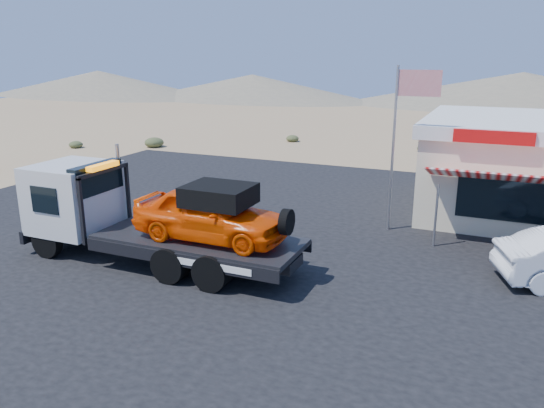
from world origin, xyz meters
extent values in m
plane|color=#9F7E5A|center=(0.00, 0.00, 0.00)|extent=(120.00, 120.00, 0.00)
cube|color=black|center=(2.00, 3.00, 0.01)|extent=(32.00, 24.00, 0.02)
cylinder|color=black|center=(-4.87, -2.73, 0.55)|extent=(1.06, 0.32, 1.06)
cylinder|color=black|center=(-4.87, -0.62, 0.55)|extent=(1.06, 0.32, 1.06)
cylinder|color=black|center=(-0.12, -2.73, 0.55)|extent=(1.06, 0.58, 1.06)
cylinder|color=black|center=(-0.12, -0.62, 0.55)|extent=(1.06, 0.58, 1.06)
cylinder|color=black|center=(1.25, -2.73, 0.55)|extent=(1.06, 0.58, 1.06)
cylinder|color=black|center=(1.25, -0.62, 0.55)|extent=(1.06, 0.58, 1.06)
cube|color=black|center=(-0.97, -1.67, 0.71)|extent=(8.65, 1.06, 0.32)
cube|color=silver|center=(-4.55, -1.67, 1.81)|extent=(2.32, 2.48, 2.22)
cube|color=black|center=(-3.55, -1.67, 2.55)|extent=(0.37, 2.11, 0.95)
cube|color=black|center=(-3.23, -1.67, 1.76)|extent=(0.11, 2.32, 2.11)
cube|color=orange|center=(-3.23, -1.67, 2.97)|extent=(0.26, 1.27, 0.16)
cube|color=black|center=(0.20, -1.67, 1.00)|extent=(6.33, 2.43, 0.16)
imported|color=#FF4A03|center=(0.62, -1.67, 1.87)|extent=(4.65, 1.87, 1.58)
cube|color=black|center=(0.93, -1.67, 2.47)|extent=(1.90, 1.58, 0.58)
cube|color=red|center=(8.00, 4.74, 3.67)|extent=(2.60, 0.12, 0.45)
cylinder|color=#99999E|center=(6.50, 3.30, 1.12)|extent=(0.08, 0.08, 2.20)
cylinder|color=#99999E|center=(4.70, 4.50, 3.02)|extent=(0.10, 0.10, 6.00)
cube|color=#B20C14|center=(5.45, 4.50, 5.42)|extent=(1.50, 0.02, 0.90)
ellipsoid|color=#3E4626|center=(-19.11, 13.74, 0.26)|extent=(0.95, 0.95, 0.51)
ellipsoid|color=#3E4626|center=(-14.25, 16.21, 0.36)|extent=(1.35, 1.35, 0.72)
ellipsoid|color=#3E4626|center=(-6.14, 22.36, 0.26)|extent=(0.96, 0.96, 0.52)
ellipsoid|color=#3E4626|center=(3.43, 22.16, 0.20)|extent=(0.74, 0.74, 0.40)
cone|color=#726B59|center=(-25.00, 55.00, 1.75)|extent=(36.00, 36.00, 3.50)
cone|color=#726B59|center=(10.00, 58.00, 2.10)|extent=(44.00, 44.00, 4.20)
cone|color=#726B59|center=(-50.00, 52.00, 1.90)|extent=(40.00, 40.00, 3.80)
camera|label=1|loc=(8.22, -14.63, 6.42)|focal=35.00mm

